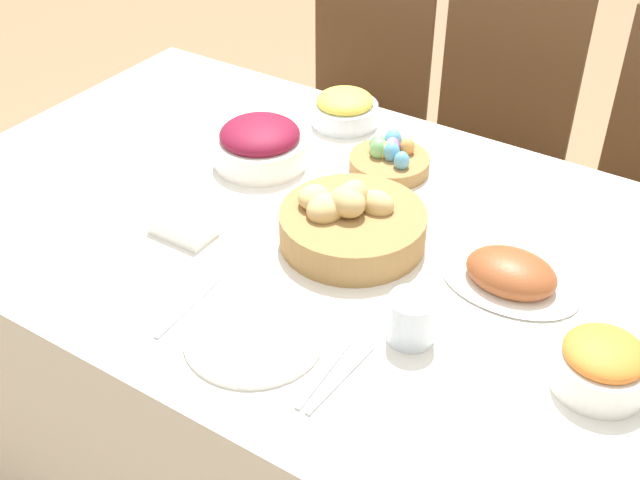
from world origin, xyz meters
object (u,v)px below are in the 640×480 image
at_px(fork, 189,307).
at_px(drinking_cup, 412,319).
at_px(beet_salad_bowl, 260,144).
at_px(knife, 326,371).
at_px(chair_far_left, 352,109).
at_px(dinner_plate, 254,336).
at_px(bread_basket, 351,222).
at_px(pineapple_bowl, 345,109).
at_px(butter_dish, 183,227).
at_px(carrot_bowl, 602,364).
at_px(ham_platter, 511,275).
at_px(spoon, 341,378).
at_px(chair_far_center, 485,149).
at_px(egg_basket, 389,159).

relative_size(fork, drinking_cup, 2.15).
height_order(beet_salad_bowl, knife, beet_salad_bowl).
xyz_separation_m(chair_far_left, beet_salad_bowl, (0.19, -0.74, 0.29)).
distance_m(dinner_plate, drinking_cup, 0.27).
distance_m(chair_far_left, bread_basket, 1.07).
bearing_deg(knife, pineapple_bowl, 116.13).
xyz_separation_m(beet_salad_bowl, butter_dish, (0.03, -0.31, -0.03)).
relative_size(chair_far_left, carrot_bowl, 6.46).
distance_m(ham_platter, fork, 0.60).
bearing_deg(fork, pineapple_bowl, 96.39).
xyz_separation_m(pineapple_bowl, spoon, (0.46, -0.76, -0.04)).
bearing_deg(knife, carrot_bowl, 26.05).
distance_m(chair_far_center, beet_salad_bowl, 0.84).
relative_size(chair_far_left, ham_platter, 3.75).
bearing_deg(drinking_cup, carrot_bowl, 12.35).
bearing_deg(ham_platter, dinner_plate, -129.86).
bearing_deg(spoon, chair_far_left, 123.53).
distance_m(chair_far_left, fork, 1.31).
relative_size(beet_salad_bowl, drinking_cup, 2.46).
bearing_deg(bread_basket, butter_dish, -151.34).
xyz_separation_m(pineapple_bowl, beet_salad_bowl, (-0.06, -0.27, 0.01)).
bearing_deg(chair_far_center, fork, -93.25).
distance_m(chair_far_left, carrot_bowl, 1.50).
relative_size(chair_far_center, knife, 5.30).
relative_size(bread_basket, spoon, 1.55).
xyz_separation_m(egg_basket, spoon, (0.26, -0.62, -0.03)).
xyz_separation_m(knife, butter_dish, (-0.46, 0.17, 0.01)).
relative_size(chair_far_left, drinking_cup, 11.39).
bearing_deg(pineapple_bowl, egg_basket, -33.65).
relative_size(chair_far_left, butter_dish, 7.83).
distance_m(bread_basket, spoon, 0.39).
height_order(carrot_bowl, dinner_plate, carrot_bowl).
bearing_deg(beet_salad_bowl, dinner_plate, -54.86).
distance_m(pineapple_bowl, dinner_plate, 0.81).
distance_m(drinking_cup, butter_dish, 0.54).
bearing_deg(egg_basket, spoon, -67.67).
bearing_deg(carrot_bowl, egg_basket, 146.52).
distance_m(bread_basket, beet_salad_bowl, 0.37).
bearing_deg(ham_platter, bread_basket, -172.23).
bearing_deg(pineapple_bowl, carrot_bowl, -33.53).
bearing_deg(bread_basket, fork, -112.93).
bearing_deg(bread_basket, dinner_plate, -88.82).
distance_m(chair_far_center, butter_dish, 1.11).
height_order(fork, spoon, same).
bearing_deg(bread_basket, knife, -65.10).
height_order(chair_far_center, bread_basket, chair_far_center).
bearing_deg(bread_basket, chair_far_left, 120.60).
relative_size(ham_platter, drinking_cup, 3.03).
bearing_deg(ham_platter, drinking_cup, -111.45).
height_order(egg_basket, carrot_bowl, carrot_bowl).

